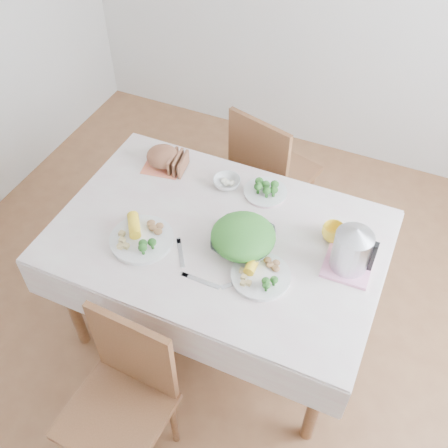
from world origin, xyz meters
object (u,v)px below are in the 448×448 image
at_px(yellow_mug, 333,233).
at_px(electric_kettle, 352,248).
at_px(dining_table, 219,285).
at_px(salad_bowl, 243,241).
at_px(chair_near, 115,412).
at_px(dinner_plate_left, 142,240).
at_px(chair_far, 275,170).
at_px(dinner_plate_right, 261,276).

relative_size(yellow_mug, electric_kettle, 0.46).
height_order(dining_table, yellow_mug, yellow_mug).
height_order(salad_bowl, electric_kettle, electric_kettle).
distance_m(salad_bowl, electric_kettle, 0.47).
relative_size(chair_near, dinner_plate_left, 3.04).
bearing_deg(chair_near, chair_far, 90.18).
xyz_separation_m(dinner_plate_left, electric_kettle, (0.89, 0.24, 0.11)).
bearing_deg(chair_near, dinner_plate_right, 64.37).
bearing_deg(salad_bowl, electric_kettle, 9.46).
xyz_separation_m(chair_far, yellow_mug, (0.50, -0.67, 0.34)).
relative_size(chair_far, dinner_plate_left, 3.18).
relative_size(dining_table, dinner_plate_right, 5.43).
height_order(chair_near, electric_kettle, electric_kettle).
bearing_deg(chair_near, dining_table, 86.34).
height_order(chair_near, salad_bowl, chair_near).
bearing_deg(yellow_mug, electric_kettle, -50.45).
height_order(chair_far, dinner_plate_right, chair_far).
bearing_deg(dining_table, electric_kettle, 5.55).
relative_size(chair_near, yellow_mug, 8.60).
relative_size(dinner_plate_right, yellow_mug, 2.50).
distance_m(salad_bowl, yellow_mug, 0.41).
height_order(dining_table, dinner_plate_right, dinner_plate_right).
bearing_deg(dinner_plate_right, yellow_mug, 57.64).
bearing_deg(dinner_plate_left, chair_far, 74.73).
xyz_separation_m(chair_far, salad_bowl, (0.15, -0.87, 0.33)).
height_order(dinner_plate_left, electric_kettle, electric_kettle).
distance_m(salad_bowl, dinner_plate_left, 0.46).
bearing_deg(chair_far, dinner_plate_left, 90.39).
bearing_deg(chair_far, dining_table, 106.64).
xyz_separation_m(salad_bowl, dinner_plate_right, (0.14, -0.13, -0.02)).
xyz_separation_m(chair_far, electric_kettle, (0.60, -0.80, 0.42)).
distance_m(dinner_plate_right, electric_kettle, 0.40).
bearing_deg(dinner_plate_left, yellow_mug, 25.17).
distance_m(chair_near, salad_bowl, 0.89).
height_order(dinner_plate_right, electric_kettle, electric_kettle).
height_order(chair_near, chair_far, chair_far).
bearing_deg(electric_kettle, dinner_plate_right, -171.74).
height_order(chair_near, dinner_plate_right, chair_near).
xyz_separation_m(dinner_plate_left, yellow_mug, (0.78, 0.37, 0.03)).
height_order(yellow_mug, electric_kettle, electric_kettle).
bearing_deg(yellow_mug, dining_table, -158.90).
relative_size(salad_bowl, dinner_plate_right, 1.06).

